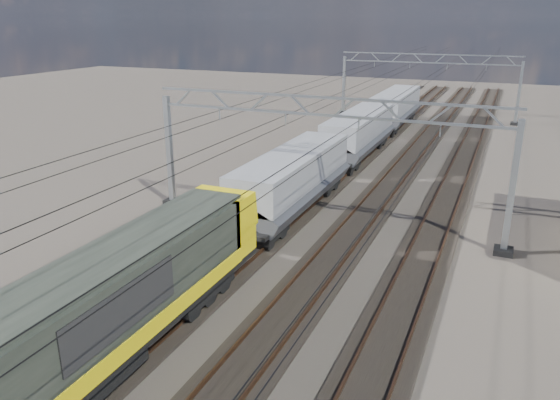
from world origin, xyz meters
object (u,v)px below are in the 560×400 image
at_px(catenary_gantry_mid, 320,157).
at_px(hopper_wagon_third, 396,106).
at_px(catenary_gantry_far, 427,84).
at_px(hopper_wagon_lead, 293,178).
at_px(locomotive, 65,334).
at_px(hopper_wagon_mid, 359,132).

xyz_separation_m(catenary_gantry_mid, hopper_wagon_third, (-2.00, 29.55, -1.67)).
bearing_deg(catenary_gantry_mid, catenary_gantry_far, 90.00).
bearing_deg(hopper_wagon_lead, catenary_gantry_mid, -29.79).
bearing_deg(locomotive, hopper_wagon_third, 90.00).
xyz_separation_m(catenary_gantry_far, locomotive, (-2.00, -52.55, -1.58)).
bearing_deg(hopper_wagon_mid, hopper_wagon_third, 90.00).
bearing_deg(locomotive, catenary_gantry_far, 87.82).
relative_size(hopper_wagon_mid, hopper_wagon_third, 1.00).
relative_size(catenary_gantry_far, locomotive, 0.94).
xyz_separation_m(hopper_wagon_lead, hopper_wagon_mid, (0.00, 14.20, 0.00)).
distance_m(catenary_gantry_mid, hopper_wagon_lead, 2.85).
bearing_deg(catenary_gantry_far, hopper_wagon_lead, -93.28).
relative_size(hopper_wagon_lead, hopper_wagon_third, 1.00).
distance_m(catenary_gantry_mid, catenary_gantry_far, 36.00).
bearing_deg(catenary_gantry_mid, hopper_wagon_lead, 150.21).
bearing_deg(hopper_wagon_third, catenary_gantry_mid, -86.13).
xyz_separation_m(catenary_gantry_mid, hopper_wagon_lead, (-2.00, 1.15, -1.67)).
bearing_deg(catenary_gantry_far, hopper_wagon_third, -107.22).
bearing_deg(hopper_wagon_mid, hopper_wagon_lead, -90.00).
distance_m(catenary_gantry_far, hopper_wagon_third, 6.96).
xyz_separation_m(locomotive, hopper_wagon_third, (-0.00, 46.10, -0.09)).
bearing_deg(locomotive, catenary_gantry_mid, 83.11).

